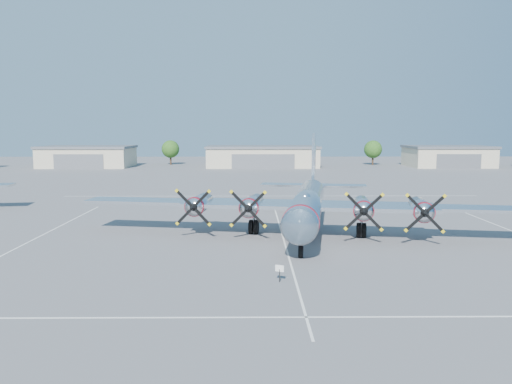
{
  "coord_description": "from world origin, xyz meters",
  "views": [
    {
      "loc": [
        -2.81,
        -46.68,
        9.64
      ],
      "look_at": [
        -2.36,
        4.36,
        3.2
      ],
      "focal_mm": 35.0,
      "sensor_mm": 36.0,
      "label": 1
    }
  ],
  "objects_px": {
    "main_bomber_b29": "(308,232)",
    "hangar_center": "(263,156)",
    "hangar_west": "(88,156)",
    "hangar_east": "(448,156)",
    "tree_west": "(170,149)",
    "tree_east": "(373,149)",
    "info_placard": "(280,270)"
  },
  "relations": [
    {
      "from": "main_bomber_b29",
      "to": "info_placard",
      "type": "distance_m",
      "value": 16.08
    },
    {
      "from": "hangar_center",
      "to": "main_bomber_b29",
      "type": "bearing_deg",
      "value": -88.27
    },
    {
      "from": "main_bomber_b29",
      "to": "hangar_center",
      "type": "bearing_deg",
      "value": 101.13
    },
    {
      "from": "hangar_center",
      "to": "tree_east",
      "type": "relative_size",
      "value": 4.31
    },
    {
      "from": "hangar_center",
      "to": "main_bomber_b29",
      "type": "height_order",
      "value": "hangar_center"
    },
    {
      "from": "hangar_center",
      "to": "hangar_east",
      "type": "distance_m",
      "value": 48.0
    },
    {
      "from": "hangar_center",
      "to": "tree_east",
      "type": "bearing_deg",
      "value": 11.38
    },
    {
      "from": "main_bomber_b29",
      "to": "hangar_west",
      "type": "bearing_deg",
      "value": 129.38
    },
    {
      "from": "tree_west",
      "to": "tree_east",
      "type": "distance_m",
      "value": 55.04
    },
    {
      "from": "hangar_east",
      "to": "tree_west",
      "type": "bearing_deg",
      "value": 173.72
    },
    {
      "from": "hangar_west",
      "to": "tree_west",
      "type": "xyz_separation_m",
      "value": [
        20.0,
        8.04,
        1.51
      ]
    },
    {
      "from": "hangar_center",
      "to": "info_placard",
      "type": "distance_m",
      "value": 98.01
    },
    {
      "from": "hangar_east",
      "to": "tree_east",
      "type": "distance_m",
      "value": 19.04
    },
    {
      "from": "hangar_west",
      "to": "tree_east",
      "type": "xyz_separation_m",
      "value": [
        75.0,
        6.04,
        1.51
      ]
    },
    {
      "from": "hangar_east",
      "to": "tree_west",
      "type": "distance_m",
      "value": 73.46
    },
    {
      "from": "hangar_west",
      "to": "info_placard",
      "type": "relative_size",
      "value": 20.47
    },
    {
      "from": "main_bomber_b29",
      "to": "info_placard",
      "type": "xyz_separation_m",
      "value": [
        -3.53,
        -15.67,
        0.78
      ]
    },
    {
      "from": "hangar_east",
      "to": "tree_west",
      "type": "height_order",
      "value": "tree_west"
    },
    {
      "from": "tree_east",
      "to": "main_bomber_b29",
      "type": "distance_m",
      "value": 92.63
    },
    {
      "from": "hangar_east",
      "to": "tree_west",
      "type": "relative_size",
      "value": 3.1
    },
    {
      "from": "hangar_west",
      "to": "info_placard",
      "type": "bearing_deg",
      "value": -65.84
    },
    {
      "from": "hangar_west",
      "to": "tree_east",
      "type": "height_order",
      "value": "tree_east"
    },
    {
      "from": "main_bomber_b29",
      "to": "tree_west",
      "type": "bearing_deg",
      "value": 116.32
    },
    {
      "from": "hangar_west",
      "to": "hangar_center",
      "type": "bearing_deg",
      "value": -0.0
    },
    {
      "from": "info_placard",
      "to": "hangar_center",
      "type": "bearing_deg",
      "value": 113.48
    },
    {
      "from": "hangar_west",
      "to": "hangar_east",
      "type": "xyz_separation_m",
      "value": [
        93.0,
        0.0,
        0.0
      ]
    },
    {
      "from": "hangar_west",
      "to": "main_bomber_b29",
      "type": "xyz_separation_m",
      "value": [
        47.49,
        -82.31,
        -2.71
      ]
    },
    {
      "from": "tree_west",
      "to": "info_placard",
      "type": "bearing_deg",
      "value": -77.27
    },
    {
      "from": "main_bomber_b29",
      "to": "hangar_east",
      "type": "bearing_deg",
      "value": 70.46
    },
    {
      "from": "hangar_center",
      "to": "info_placard",
      "type": "height_order",
      "value": "hangar_center"
    },
    {
      "from": "tree_west",
      "to": "info_placard",
      "type": "height_order",
      "value": "tree_west"
    },
    {
      "from": "main_bomber_b29",
      "to": "info_placard",
      "type": "relative_size",
      "value": 37.6
    }
  ]
}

